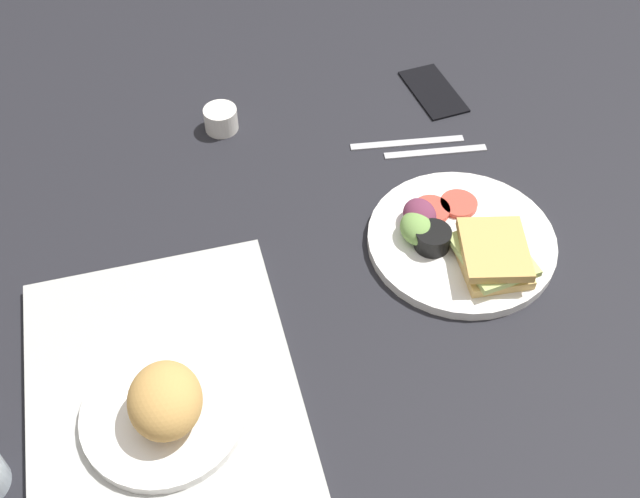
% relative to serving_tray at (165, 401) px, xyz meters
% --- Properties ---
extents(ground_plane, '(1.90, 1.50, 0.03)m').
position_rel_serving_tray_xyz_m(ground_plane, '(0.16, -0.26, -0.02)').
color(ground_plane, black).
extents(serving_tray, '(0.47, 0.36, 0.02)m').
position_rel_serving_tray_xyz_m(serving_tray, '(0.00, 0.00, 0.00)').
color(serving_tray, '#B2B2AD').
rests_on(serving_tray, ground_plane).
extents(bread_plate_near, '(0.20, 0.20, 0.08)m').
position_rel_serving_tray_xyz_m(bread_plate_near, '(-0.03, -0.00, 0.04)').
color(bread_plate_near, white).
rests_on(bread_plate_near, serving_tray).
extents(plate_with_salad, '(0.27, 0.27, 0.05)m').
position_rel_serving_tray_xyz_m(plate_with_salad, '(0.18, -0.44, 0.01)').
color(plate_with_salad, white).
rests_on(plate_with_salad, ground_plane).
extents(espresso_cup, '(0.06, 0.06, 0.04)m').
position_rel_serving_tray_xyz_m(espresso_cup, '(0.51, -0.12, 0.01)').
color(espresso_cup, silver).
rests_on(espresso_cup, ground_plane).
extents(fork, '(0.02, 0.17, 0.01)m').
position_rel_serving_tray_xyz_m(fork, '(0.39, -0.46, -0.01)').
color(fork, '#B7B7BC').
rests_on(fork, ground_plane).
extents(knife, '(0.03, 0.19, 0.01)m').
position_rel_serving_tray_xyz_m(knife, '(0.42, -0.42, -0.01)').
color(knife, '#B7B7BC').
rests_on(knife, ground_plane).
extents(cell_phone, '(0.15, 0.10, 0.01)m').
position_rel_serving_tray_xyz_m(cell_phone, '(0.54, -0.50, -0.00)').
color(cell_phone, black).
rests_on(cell_phone, ground_plane).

